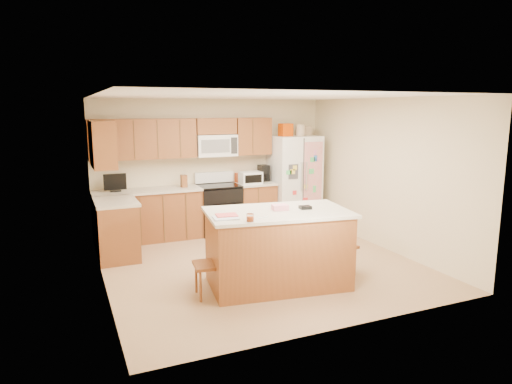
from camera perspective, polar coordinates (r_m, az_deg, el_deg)
name	(u,v)px	position (r m, az deg, el deg)	size (l,w,h in m)	color
ground	(260,264)	(7.03, 0.47, -8.93)	(4.50, 4.50, 0.00)	#A47A52
room_shell	(260,170)	(6.70, 0.48, 2.78)	(4.60, 4.60, 2.52)	beige
cabinetry	(168,190)	(8.17, -10.96, 0.25)	(3.36, 1.56, 2.15)	brown
stove	(219,208)	(8.65, -4.70, -2.01)	(0.76, 0.65, 1.13)	black
refrigerator	(294,180)	(9.12, 4.78, 1.50)	(0.90, 0.79, 2.04)	white
island	(278,248)	(6.08, 2.72, -6.99)	(1.98, 1.32, 1.10)	brown
windsor_chair_left	(211,264)	(5.79, -5.70, -8.92)	(0.40, 0.42, 0.89)	brown
windsor_chair_back	(261,236)	(6.78, 0.66, -5.57)	(0.47, 0.45, 0.98)	brown
windsor_chair_right	(340,245)	(6.63, 10.42, -6.50)	(0.37, 0.38, 0.89)	brown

